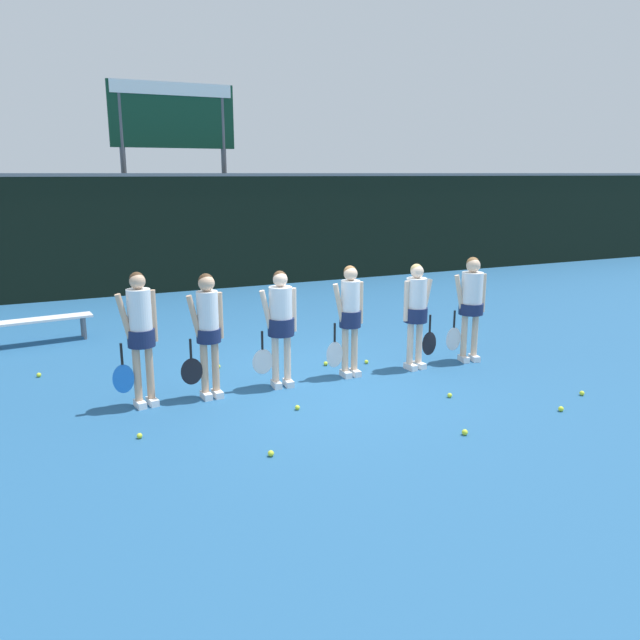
{
  "coord_description": "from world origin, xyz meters",
  "views": [
    {
      "loc": [
        -3.65,
        -8.0,
        3.01
      ],
      "look_at": [
        -0.0,
        0.03,
        0.93
      ],
      "focal_mm": 35.0,
      "sensor_mm": 36.0,
      "label": 1
    }
  ],
  "objects_px": {
    "player_1": "(208,326)",
    "tennis_ball_6": "(140,436)",
    "player_3": "(350,313)",
    "player_4": "(416,308)",
    "tennis_ball_4": "(218,367)",
    "tennis_ball_9": "(39,375)",
    "tennis_ball_2": "(271,453)",
    "tennis_ball_0": "(582,393)",
    "scoreboard": "(174,132)",
    "player_0": "(140,329)",
    "tennis_ball_5": "(366,362)",
    "player_2": "(280,319)",
    "tennis_ball_7": "(561,409)",
    "tennis_ball_10": "(297,408)",
    "tennis_ball_8": "(465,432)",
    "bench_courtside": "(39,322)",
    "tennis_ball_3": "(450,395)",
    "player_5": "(471,300)",
    "tennis_ball_1": "(326,364)"
  },
  "relations": [
    {
      "from": "player_1",
      "to": "tennis_ball_6",
      "type": "height_order",
      "value": "player_1"
    },
    {
      "from": "player_3",
      "to": "player_4",
      "type": "height_order",
      "value": "player_3"
    },
    {
      "from": "tennis_ball_4",
      "to": "tennis_ball_9",
      "type": "height_order",
      "value": "tennis_ball_4"
    },
    {
      "from": "tennis_ball_2",
      "to": "tennis_ball_4",
      "type": "relative_size",
      "value": 0.98
    },
    {
      "from": "tennis_ball_0",
      "to": "scoreboard",
      "type": "bearing_deg",
      "value": 105.58
    },
    {
      "from": "player_0",
      "to": "tennis_ball_5",
      "type": "height_order",
      "value": "player_0"
    },
    {
      "from": "tennis_ball_4",
      "to": "player_2",
      "type": "bearing_deg",
      "value": -62.51
    },
    {
      "from": "player_3",
      "to": "tennis_ball_6",
      "type": "relative_size",
      "value": 26.06
    },
    {
      "from": "tennis_ball_0",
      "to": "tennis_ball_7",
      "type": "xyz_separation_m",
      "value": [
        -0.72,
        -0.33,
        0.0
      ]
    },
    {
      "from": "tennis_ball_6",
      "to": "tennis_ball_10",
      "type": "relative_size",
      "value": 1.0
    },
    {
      "from": "tennis_ball_8",
      "to": "tennis_ball_0",
      "type": "bearing_deg",
      "value": 10.43
    },
    {
      "from": "bench_courtside",
      "to": "player_4",
      "type": "height_order",
      "value": "player_4"
    },
    {
      "from": "player_0",
      "to": "tennis_ball_3",
      "type": "distance_m",
      "value": 4.25
    },
    {
      "from": "tennis_ball_4",
      "to": "tennis_ball_9",
      "type": "bearing_deg",
      "value": 164.48
    },
    {
      "from": "player_4",
      "to": "tennis_ball_6",
      "type": "xyz_separation_m",
      "value": [
        -4.39,
        -0.97,
        -0.94
      ]
    },
    {
      "from": "player_5",
      "to": "tennis_ball_0",
      "type": "bearing_deg",
      "value": -67.14
    },
    {
      "from": "player_2",
      "to": "tennis_ball_5",
      "type": "relative_size",
      "value": 26.35
    },
    {
      "from": "player_0",
      "to": "player_5",
      "type": "bearing_deg",
      "value": -11.14
    },
    {
      "from": "tennis_ball_7",
      "to": "player_5",
      "type": "bearing_deg",
      "value": 82.59
    },
    {
      "from": "scoreboard",
      "to": "tennis_ball_4",
      "type": "relative_size",
      "value": 75.81
    },
    {
      "from": "player_0",
      "to": "tennis_ball_1",
      "type": "xyz_separation_m",
      "value": [
        2.93,
        0.6,
        -1.02
      ]
    },
    {
      "from": "player_0",
      "to": "tennis_ball_10",
      "type": "relative_size",
      "value": 27.59
    },
    {
      "from": "player_5",
      "to": "tennis_ball_0",
      "type": "height_order",
      "value": "player_5"
    },
    {
      "from": "player_0",
      "to": "tennis_ball_5",
      "type": "bearing_deg",
      "value": -3.17
    },
    {
      "from": "tennis_ball_3",
      "to": "tennis_ball_0",
      "type": "bearing_deg",
      "value": -21.87
    },
    {
      "from": "bench_courtside",
      "to": "player_0",
      "type": "distance_m",
      "value": 4.21
    },
    {
      "from": "tennis_ball_7",
      "to": "tennis_ball_2",
      "type": "bearing_deg",
      "value": 175.39
    },
    {
      "from": "tennis_ball_6",
      "to": "tennis_ball_9",
      "type": "bearing_deg",
      "value": 109.51
    },
    {
      "from": "tennis_ball_0",
      "to": "tennis_ball_6",
      "type": "distance_m",
      "value": 5.93
    },
    {
      "from": "player_1",
      "to": "player_2",
      "type": "relative_size",
      "value": 1.02
    },
    {
      "from": "bench_courtside",
      "to": "tennis_ball_5",
      "type": "distance_m",
      "value": 5.97
    },
    {
      "from": "tennis_ball_5",
      "to": "tennis_ball_8",
      "type": "distance_m",
      "value": 2.99
    },
    {
      "from": "tennis_ball_1",
      "to": "player_5",
      "type": "bearing_deg",
      "value": -17.55
    },
    {
      "from": "tennis_ball_1",
      "to": "tennis_ball_8",
      "type": "height_order",
      "value": "tennis_ball_8"
    },
    {
      "from": "player_3",
      "to": "tennis_ball_8",
      "type": "bearing_deg",
      "value": -83.69
    },
    {
      "from": "tennis_ball_2",
      "to": "tennis_ball_10",
      "type": "relative_size",
      "value": 1.06
    },
    {
      "from": "player_4",
      "to": "tennis_ball_4",
      "type": "xyz_separation_m",
      "value": [
        -2.84,
        1.25,
        -0.94
      ]
    },
    {
      "from": "tennis_ball_10",
      "to": "scoreboard",
      "type": "bearing_deg",
      "value": 86.21
    },
    {
      "from": "player_0",
      "to": "player_5",
      "type": "xyz_separation_m",
      "value": [
        5.19,
        -0.11,
        -0.03
      ]
    },
    {
      "from": "tennis_ball_3",
      "to": "tennis_ball_8",
      "type": "height_order",
      "value": "tennis_ball_8"
    },
    {
      "from": "tennis_ball_9",
      "to": "player_3",
      "type": "bearing_deg",
      "value": -23.53
    },
    {
      "from": "player_5",
      "to": "tennis_ball_6",
      "type": "distance_m",
      "value": 5.59
    },
    {
      "from": "player_0",
      "to": "player_1",
      "type": "relative_size",
      "value": 1.04
    },
    {
      "from": "player_1",
      "to": "tennis_ball_0",
      "type": "height_order",
      "value": "player_1"
    },
    {
      "from": "player_1",
      "to": "player_2",
      "type": "distance_m",
      "value": 1.06
    },
    {
      "from": "player_1",
      "to": "tennis_ball_8",
      "type": "bearing_deg",
      "value": -50.4
    },
    {
      "from": "tennis_ball_0",
      "to": "tennis_ball_3",
      "type": "bearing_deg",
      "value": 158.13
    },
    {
      "from": "scoreboard",
      "to": "tennis_ball_8",
      "type": "distance_m",
      "value": 12.4
    },
    {
      "from": "player_1",
      "to": "tennis_ball_0",
      "type": "bearing_deg",
      "value": -27.97
    },
    {
      "from": "scoreboard",
      "to": "player_1",
      "type": "distance_m",
      "value": 9.82
    }
  ]
}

